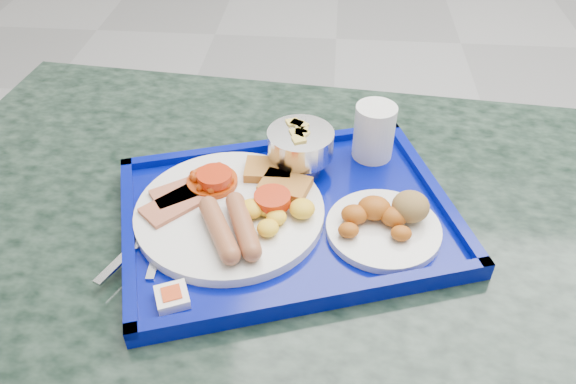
# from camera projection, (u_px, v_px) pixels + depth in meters

# --- Properties ---
(floor) EXTENTS (6.00, 6.00, 0.00)m
(floor) POSITION_uv_depth(u_px,v_px,m) (518.00, 209.00, 1.99)
(floor) COLOR gray
(floor) RESTS_ON ground
(table) EXTENTS (1.28, 0.92, 0.76)m
(table) POSITION_uv_depth(u_px,v_px,m) (284.00, 303.00, 0.96)
(table) COLOR slate
(table) RESTS_ON floor
(tray) EXTENTS (0.56, 0.48, 0.03)m
(tray) POSITION_uv_depth(u_px,v_px,m) (288.00, 216.00, 0.83)
(tray) COLOR #020B83
(tray) RESTS_ON table
(main_plate) EXTENTS (0.27, 0.27, 0.04)m
(main_plate) POSITION_uv_depth(u_px,v_px,m) (235.00, 207.00, 0.81)
(main_plate) COLOR silver
(main_plate) RESTS_ON tray
(bread_plate) EXTENTS (0.16, 0.16, 0.05)m
(bread_plate) POSITION_uv_depth(u_px,v_px,m) (387.00, 221.00, 0.78)
(bread_plate) COLOR silver
(bread_plate) RESTS_ON tray
(fruit_bowl) EXTENTS (0.10, 0.10, 0.07)m
(fruit_bowl) POSITION_uv_depth(u_px,v_px,m) (300.00, 144.00, 0.87)
(fruit_bowl) COLOR #BDBCBF
(fruit_bowl) RESTS_ON tray
(juice_cup) EXTENTS (0.07, 0.07, 0.09)m
(juice_cup) POSITION_uv_depth(u_px,v_px,m) (374.00, 130.00, 0.90)
(juice_cup) COLOR silver
(juice_cup) RESTS_ON tray
(spoon) EXTENTS (0.03, 0.19, 0.01)m
(spoon) POSITION_uv_depth(u_px,v_px,m) (175.00, 206.00, 0.83)
(spoon) COLOR #BDBCBF
(spoon) RESTS_ON tray
(knife) EXTENTS (0.08, 0.17, 0.00)m
(knife) POSITION_uv_depth(u_px,v_px,m) (142.00, 239.00, 0.78)
(knife) COLOR #BDBCBF
(knife) RESTS_ON tray
(jam_packet) EXTENTS (0.05, 0.05, 0.02)m
(jam_packet) POSITION_uv_depth(u_px,v_px,m) (172.00, 297.00, 0.69)
(jam_packet) COLOR white
(jam_packet) RESTS_ON tray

